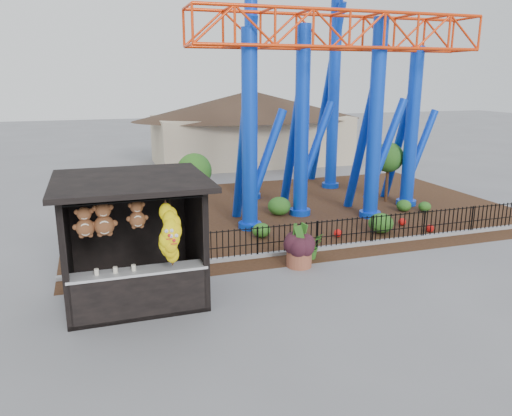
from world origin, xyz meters
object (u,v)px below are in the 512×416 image
object	(u,v)px
roller_coaster	(319,50)
potted_plant	(311,246)
prize_booth	(135,244)
terracotta_planter	(299,257)

from	to	relation	value
roller_coaster	potted_plant	bearing A→B (deg)	-115.84
prize_booth	terracotta_planter	xyz separation A→B (m)	(4.72, 1.02, -1.24)
terracotta_planter	potted_plant	distance (m)	0.79
terracotta_planter	potted_plant	bearing A→B (deg)	40.31
roller_coaster	potted_plant	size ratio (longest dim) A/B	13.77
potted_plant	prize_booth	bearing A→B (deg)	175.14
prize_booth	roller_coaster	size ratio (longest dim) A/B	0.32
terracotta_planter	prize_booth	bearing A→B (deg)	-167.76
roller_coaster	terracotta_planter	size ratio (longest dim) A/B	14.84
prize_booth	potted_plant	xyz separation A→B (m)	(5.31, 1.53, -1.12)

